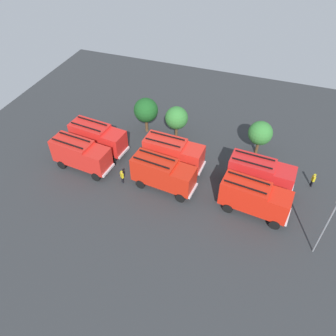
{
  "coord_description": "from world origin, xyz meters",
  "views": [
    {
      "loc": [
        9.32,
        -26.33,
        27.21
      ],
      "look_at": [
        0.0,
        0.0,
        1.4
      ],
      "focal_mm": 35.35,
      "sensor_mm": 36.0,
      "label": 1
    }
  ],
  "objects_px": {
    "fire_truck_1": "(163,173)",
    "firefighter_2": "(122,176)",
    "tree_0": "(146,110)",
    "fire_truck_3": "(98,137)",
    "fire_truck_5": "(260,173)",
    "fire_truck_0": "(81,154)",
    "firefighter_0": "(313,180)",
    "lamppost": "(327,224)",
    "firefighter_1": "(252,164)",
    "traffic_cone_0": "(198,157)",
    "fire_truck_2": "(254,197)",
    "tree_1": "(177,118)",
    "firefighter_3": "(180,147)",
    "fire_truck_4": "(173,153)",
    "tree_2": "(260,133)"
  },
  "relations": [
    {
      "from": "firefighter_0",
      "to": "lamppost",
      "type": "height_order",
      "value": "lamppost"
    },
    {
      "from": "fire_truck_2",
      "to": "tree_1",
      "type": "distance_m",
      "value": 15.05
    },
    {
      "from": "firefighter_0",
      "to": "traffic_cone_0",
      "type": "relative_size",
      "value": 2.74
    },
    {
      "from": "tree_2",
      "to": "fire_truck_4",
      "type": "bearing_deg",
      "value": -147.07
    },
    {
      "from": "fire_truck_4",
      "to": "lamppost",
      "type": "relative_size",
      "value": 1.02
    },
    {
      "from": "fire_truck_0",
      "to": "traffic_cone_0",
      "type": "bearing_deg",
      "value": 31.7
    },
    {
      "from": "fire_truck_1",
      "to": "tree_0",
      "type": "xyz_separation_m",
      "value": [
        -5.8,
        9.32,
        1.19
      ]
    },
    {
      "from": "fire_truck_1",
      "to": "firefighter_1",
      "type": "bearing_deg",
      "value": 40.3
    },
    {
      "from": "fire_truck_4",
      "to": "firefighter_2",
      "type": "bearing_deg",
      "value": -131.77
    },
    {
      "from": "fire_truck_3",
      "to": "firefighter_2",
      "type": "height_order",
      "value": "fire_truck_3"
    },
    {
      "from": "fire_truck_1",
      "to": "fire_truck_3",
      "type": "height_order",
      "value": "same"
    },
    {
      "from": "lamppost",
      "to": "tree_1",
      "type": "bearing_deg",
      "value": 144.98
    },
    {
      "from": "firefighter_1",
      "to": "firefighter_2",
      "type": "relative_size",
      "value": 1.04
    },
    {
      "from": "fire_truck_4",
      "to": "tree_1",
      "type": "height_order",
      "value": "tree_1"
    },
    {
      "from": "fire_truck_1",
      "to": "firefighter_2",
      "type": "relative_size",
      "value": 4.32
    },
    {
      "from": "firefighter_3",
      "to": "lamppost",
      "type": "xyz_separation_m",
      "value": [
        16.44,
        -9.48,
        3.15
      ]
    },
    {
      "from": "tree_2",
      "to": "firefighter_2",
      "type": "bearing_deg",
      "value": -142.59
    },
    {
      "from": "fire_truck_3",
      "to": "fire_truck_5",
      "type": "relative_size",
      "value": 1.01
    },
    {
      "from": "tree_1",
      "to": "lamppost",
      "type": "distance_m",
      "value": 21.92
    },
    {
      "from": "firefighter_1",
      "to": "tree_2",
      "type": "distance_m",
      "value": 4.06
    },
    {
      "from": "fire_truck_0",
      "to": "fire_truck_1",
      "type": "relative_size",
      "value": 1.0
    },
    {
      "from": "fire_truck_2",
      "to": "fire_truck_3",
      "type": "xyz_separation_m",
      "value": [
        -19.91,
        3.64,
        0.0
      ]
    },
    {
      "from": "fire_truck_3",
      "to": "tree_1",
      "type": "bearing_deg",
      "value": 41.6
    },
    {
      "from": "fire_truck_3",
      "to": "firefighter_1",
      "type": "height_order",
      "value": "fire_truck_3"
    },
    {
      "from": "fire_truck_0",
      "to": "tree_0",
      "type": "distance_m",
      "value": 10.51
    },
    {
      "from": "lamppost",
      "to": "fire_truck_2",
      "type": "bearing_deg",
      "value": 154.6
    },
    {
      "from": "firefighter_3",
      "to": "traffic_cone_0",
      "type": "height_order",
      "value": "firefighter_3"
    },
    {
      "from": "tree_0",
      "to": "firefighter_3",
      "type": "bearing_deg",
      "value": -28.35
    },
    {
      "from": "fire_truck_2",
      "to": "tree_0",
      "type": "relative_size",
      "value": 1.49
    },
    {
      "from": "fire_truck_3",
      "to": "lamppost",
      "type": "xyz_separation_m",
      "value": [
        26.26,
        -6.66,
        2.01
      ]
    },
    {
      "from": "firefighter_3",
      "to": "tree_2",
      "type": "xyz_separation_m",
      "value": [
        9.14,
        3.4,
        2.07
      ]
    },
    {
      "from": "fire_truck_0",
      "to": "fire_truck_1",
      "type": "height_order",
      "value": "same"
    },
    {
      "from": "firefighter_1",
      "to": "traffic_cone_0",
      "type": "height_order",
      "value": "firefighter_1"
    },
    {
      "from": "firefighter_0",
      "to": "tree_1",
      "type": "distance_m",
      "value": 17.92
    },
    {
      "from": "tree_0",
      "to": "tree_2",
      "type": "bearing_deg",
      "value": 1.17
    },
    {
      "from": "fire_truck_3",
      "to": "firefighter_1",
      "type": "bearing_deg",
      "value": 14.53
    },
    {
      "from": "fire_truck_0",
      "to": "fire_truck_3",
      "type": "relative_size",
      "value": 1.0
    },
    {
      "from": "fire_truck_3",
      "to": "firefighter_0",
      "type": "xyz_separation_m",
      "value": [
        25.76,
        2.36,
        -1.14
      ]
    },
    {
      "from": "firefighter_2",
      "to": "tree_1",
      "type": "distance_m",
      "value": 10.88
    },
    {
      "from": "fire_truck_0",
      "to": "fire_truck_1",
      "type": "xyz_separation_m",
      "value": [
        10.2,
        0.15,
        0.0
      ]
    },
    {
      "from": "fire_truck_2",
      "to": "traffic_cone_0",
      "type": "distance_m",
      "value": 10.04
    },
    {
      "from": "fire_truck_4",
      "to": "fire_truck_0",
      "type": "bearing_deg",
      "value": -155.92
    },
    {
      "from": "fire_truck_1",
      "to": "firefighter_3",
      "type": "height_order",
      "value": "fire_truck_1"
    },
    {
      "from": "fire_truck_1",
      "to": "fire_truck_3",
      "type": "bearing_deg",
      "value": 166.8
    },
    {
      "from": "fire_truck_5",
      "to": "firefighter_3",
      "type": "bearing_deg",
      "value": 169.55
    },
    {
      "from": "fire_truck_1",
      "to": "fire_truck_2",
      "type": "height_order",
      "value": "same"
    },
    {
      "from": "traffic_cone_0",
      "to": "lamppost",
      "type": "height_order",
      "value": "lamppost"
    },
    {
      "from": "fire_truck_2",
      "to": "firefighter_0",
      "type": "relative_size",
      "value": 4.16
    },
    {
      "from": "fire_truck_5",
      "to": "firefighter_2",
      "type": "relative_size",
      "value": 4.29
    },
    {
      "from": "fire_truck_2",
      "to": "tree_0",
      "type": "bearing_deg",
      "value": 155.34
    }
  ]
}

